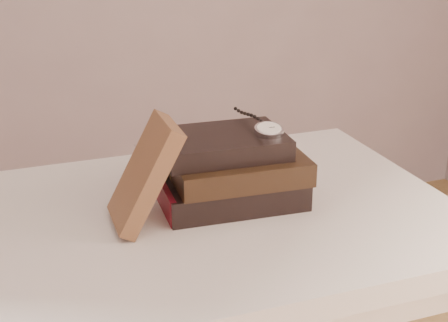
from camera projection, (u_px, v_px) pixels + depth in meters
name	position (u px, v px, depth m)	size (l,w,h in m)	color
table	(161.00, 266.00, 1.13)	(1.00, 0.60, 0.75)	beige
book_stack	(230.00, 170.00, 1.14)	(0.25, 0.18, 0.12)	black
journal	(145.00, 174.00, 1.04)	(0.03, 0.11, 0.18)	#4A2D1C
pocket_watch	(267.00, 129.00, 1.12)	(0.05, 0.15, 0.02)	silver
eyeglasses	(170.00, 153.00, 1.18)	(0.11, 0.12, 0.05)	silver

